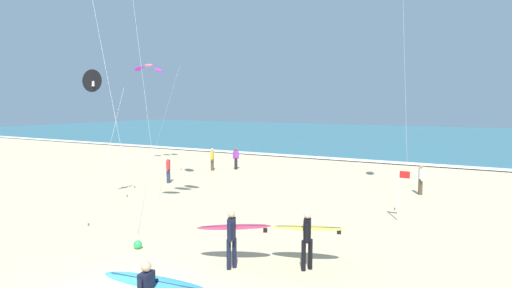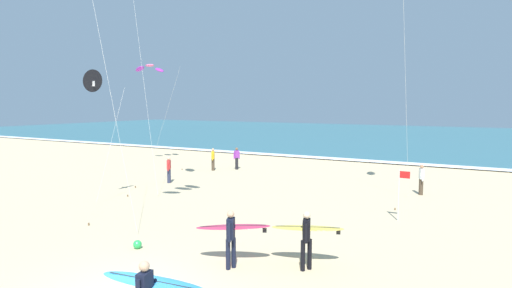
% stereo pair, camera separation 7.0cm
% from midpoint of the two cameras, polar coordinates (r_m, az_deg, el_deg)
% --- Properties ---
extents(ocean_water, '(160.00, 60.00, 0.08)m').
position_cam_midpoint_polar(ocean_water, '(64.59, 22.52, 0.89)').
color(ocean_water, '#336B7A').
rests_on(ocean_water, ground).
extents(shoreline_foam, '(160.00, 1.47, 0.01)m').
position_cam_midpoint_polar(shoreline_foam, '(35.42, 16.60, -2.30)').
color(shoreline_foam, white).
rests_on(shoreline_foam, ocean_water).
extents(surfer_trailing, '(2.27, 1.37, 1.71)m').
position_cam_midpoint_polar(surfer_trailing, '(12.48, -3.13, -11.72)').
color(surfer_trailing, black).
rests_on(surfer_trailing, ground).
extents(surfer_third, '(2.17, 1.19, 1.71)m').
position_cam_midpoint_polar(surfer_third, '(12.44, 7.07, -11.82)').
color(surfer_third, black).
rests_on(surfer_third, ground).
extents(kite_arc_rose_mid, '(5.40, 2.95, 7.85)m').
position_cam_midpoint_polar(kite_arc_rose_mid, '(34.64, -14.13, 9.93)').
color(kite_arc_rose_mid, purple).
rests_on(kite_arc_rose_mid, ground).
extents(kite_delta_charcoal_low, '(0.38, 2.43, 6.32)m').
position_cam_midpoint_polar(kite_delta_charcoal_low, '(20.99, -21.23, 7.92)').
color(kite_delta_charcoal_low, black).
rests_on(kite_delta_charcoal_low, ground).
extents(bystander_yellow_top, '(0.30, 0.46, 1.59)m').
position_cam_midpoint_polar(bystander_yellow_top, '(30.04, -5.78, -2.06)').
color(bystander_yellow_top, '#4C3D2D').
rests_on(bystander_yellow_top, ground).
extents(bystander_red_top, '(0.31, 0.45, 1.59)m').
position_cam_midpoint_polar(bystander_red_top, '(25.74, -11.64, -3.40)').
color(bystander_red_top, '#2D334C').
rests_on(bystander_red_top, ground).
extents(bystander_purple_top, '(0.31, 0.45, 1.59)m').
position_cam_midpoint_polar(bystander_purple_top, '(30.42, -2.57, -1.94)').
color(bystander_purple_top, black).
rests_on(bystander_purple_top, ground).
extents(bystander_white_top, '(0.30, 0.46, 1.59)m').
position_cam_midpoint_polar(bystander_white_top, '(23.58, 21.56, -4.49)').
color(bystander_white_top, '#4C3D2D').
rests_on(bystander_white_top, ground).
extents(lifeguard_flag, '(0.45, 0.05, 2.10)m').
position_cam_midpoint_polar(lifeguard_flag, '(18.04, 19.05, -5.91)').
color(lifeguard_flag, silver).
rests_on(lifeguard_flag, ground).
extents(beach_ball, '(0.28, 0.28, 0.28)m').
position_cam_midpoint_polar(beach_ball, '(14.68, -15.64, -12.97)').
color(beach_ball, green).
rests_on(beach_ball, ground).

